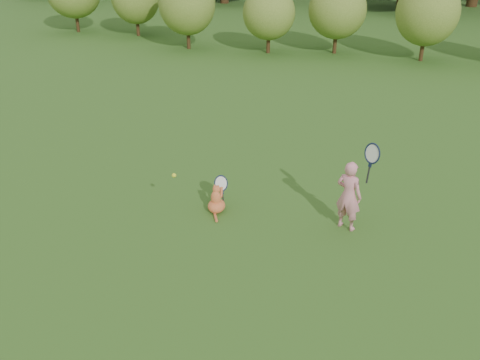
% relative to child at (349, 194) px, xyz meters
% --- Properties ---
extents(ground, '(100.00, 100.00, 0.00)m').
position_rel_child_xyz_m(ground, '(-2.00, -1.02, -0.63)').
color(ground, '#315317').
rests_on(ground, ground).
extents(shrub_row, '(28.00, 3.00, 2.80)m').
position_rel_child_xyz_m(shrub_row, '(-2.00, 11.98, 0.77)').
color(shrub_row, '#506A21').
rests_on(shrub_row, ground).
extents(child, '(0.71, 0.48, 1.80)m').
position_rel_child_xyz_m(child, '(0.00, 0.00, 0.00)').
color(child, pink).
rests_on(child, ground).
extents(cat, '(0.39, 0.76, 0.69)m').
position_rel_child_xyz_m(cat, '(-2.25, -0.18, -0.37)').
color(cat, '#CB5727').
rests_on(cat, ground).
extents(tennis_ball, '(0.07, 0.07, 0.07)m').
position_rel_child_xyz_m(tennis_ball, '(-2.78, -0.70, 0.22)').
color(tennis_ball, '#CBCA17').
rests_on(tennis_ball, ground).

